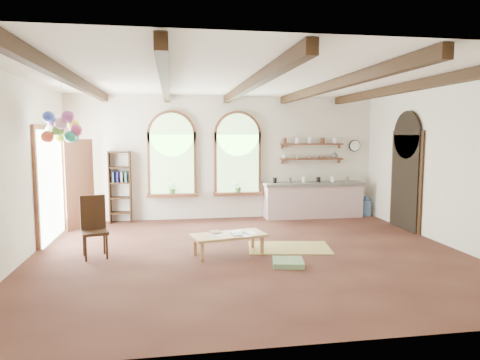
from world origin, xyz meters
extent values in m
plane|color=brown|center=(0.00, 0.00, 0.00)|extent=(8.00, 8.00, 0.00)
cube|color=brown|center=(-1.40, 3.44, 1.45)|extent=(1.24, 0.08, 1.64)
cylinder|color=brown|center=(-1.40, 3.44, 2.20)|extent=(1.24, 0.08, 1.24)
cube|color=#92CE7B|center=(-1.40, 3.40, 1.45)|extent=(1.10, 0.04, 1.50)
cube|color=brown|center=(-1.40, 3.35, 0.66)|extent=(1.30, 0.28, 0.08)
cube|color=brown|center=(0.30, 3.44, 1.45)|extent=(1.24, 0.08, 1.64)
cylinder|color=brown|center=(0.30, 3.44, 2.20)|extent=(1.24, 0.08, 1.24)
cube|color=#92CE7B|center=(0.30, 3.40, 1.45)|extent=(1.10, 0.04, 1.50)
cube|color=brown|center=(0.30, 3.35, 0.66)|extent=(1.30, 0.28, 0.08)
cube|color=brown|center=(-3.95, 1.80, 1.15)|extent=(0.10, 1.90, 2.50)
cube|color=black|center=(3.95, 1.50, 1.10)|extent=(0.10, 1.30, 2.40)
cube|color=beige|center=(2.30, 3.20, 0.43)|extent=(2.60, 0.55, 0.86)
cube|color=gray|center=(2.30, 3.20, 0.90)|extent=(2.68, 0.62, 0.08)
cube|color=brown|center=(2.30, 3.38, 1.55)|extent=(1.70, 0.24, 0.04)
cube|color=brown|center=(2.30, 3.38, 1.95)|extent=(1.70, 0.24, 0.04)
cylinder|color=black|center=(3.55, 3.45, 1.90)|extent=(0.32, 0.04, 0.32)
cube|color=#321C10|center=(-2.95, 3.32, 0.90)|extent=(0.03, 0.32, 1.80)
cube|color=#321C10|center=(-2.45, 3.32, 0.90)|extent=(0.03, 0.32, 1.80)
cube|color=tan|center=(-0.40, 0.02, 0.36)|extent=(1.45, 0.90, 0.05)
cube|color=tan|center=(-0.92, -0.32, 0.17)|extent=(0.06, 0.06, 0.34)
cube|color=tan|center=(0.21, -0.07, 0.17)|extent=(0.06, 0.06, 0.34)
cube|color=tan|center=(-1.01, 0.10, 0.17)|extent=(0.06, 0.06, 0.34)
cube|color=tan|center=(0.12, 0.36, 0.17)|extent=(0.06, 0.06, 0.34)
cube|color=#321C10|center=(-2.80, 0.20, 0.46)|extent=(0.54, 0.54, 0.05)
cube|color=#321C10|center=(-2.85, 0.39, 0.79)|extent=(0.44, 0.16, 0.65)
cube|color=tan|center=(0.83, 0.27, 0.01)|extent=(1.70, 1.21, 0.02)
cube|color=#759D6C|center=(0.51, -0.78, 0.04)|extent=(0.60, 0.60, 0.09)
cylinder|color=#5380B3|center=(3.10, 3.20, 0.25)|extent=(0.33, 0.33, 0.50)
sphere|color=#5380B3|center=(3.10, 3.20, 0.55)|extent=(0.18, 0.18, 0.18)
cylinder|color=#5380B3|center=(3.82, 3.20, 0.21)|extent=(0.28, 0.28, 0.42)
sphere|color=#5380B3|center=(3.82, 3.20, 0.47)|extent=(0.15, 0.15, 0.15)
cylinder|color=white|center=(-3.40, 0.80, 2.78)|extent=(0.01, 0.01, 0.85)
sphere|color=teal|center=(-3.24, 0.85, 2.17)|extent=(0.22, 0.22, 0.22)
sphere|color=#D14584|center=(-3.22, 0.96, 2.29)|extent=(0.22, 0.22, 0.22)
sphere|color=#F2FF35|center=(-3.28, 1.09, 2.41)|extent=(0.22, 0.22, 0.22)
sphere|color=white|center=(-3.41, 0.97, 2.53)|extent=(0.22, 0.22, 0.22)
sphere|color=#BFD421|center=(-3.52, 1.01, 2.17)|extent=(0.22, 0.22, 0.22)
sphere|color=#63AD4A|center=(-3.66, 0.98, 2.29)|extent=(0.22, 0.22, 0.22)
sphere|color=#AF61D0|center=(-3.56, 0.83, 2.41)|extent=(0.22, 0.22, 0.22)
sphere|color=blue|center=(-3.63, 0.73, 2.53)|extent=(0.22, 0.22, 0.22)
sphere|color=#FF5838|center=(-3.63, 0.59, 2.17)|extent=(0.22, 0.22, 0.22)
sphere|color=#78D149|center=(-3.46, 0.65, 2.29)|extent=(0.22, 0.22, 0.22)
sphere|color=#FFBBE7|center=(-3.38, 0.56, 2.41)|extent=(0.22, 0.22, 0.22)
sphere|color=#BC50AE|center=(-3.24, 0.53, 2.53)|extent=(0.22, 0.22, 0.22)
sphere|color=teal|center=(-3.26, 0.71, 2.17)|extent=(0.22, 0.22, 0.22)
sphere|color=#D14584|center=(-3.16, 0.76, 2.29)|extent=(0.22, 0.22, 0.22)
imported|color=olive|center=(-0.71, 0.14, 0.40)|extent=(0.27, 0.31, 0.02)
cube|color=black|center=(-0.26, -0.04, 0.39)|extent=(0.21, 0.28, 0.01)
imported|color=#598C4C|center=(-1.40, 3.32, 0.85)|extent=(0.27, 0.23, 0.30)
imported|color=#598C4C|center=(0.30, 3.32, 0.85)|extent=(0.27, 0.23, 0.30)
imported|color=white|center=(1.55, 3.38, 1.62)|extent=(0.12, 0.10, 0.10)
imported|color=beige|center=(1.90, 3.38, 1.62)|extent=(0.10, 0.10, 0.09)
imported|color=beige|center=(2.25, 3.38, 1.60)|extent=(0.22, 0.22, 0.05)
imported|color=#8C664C|center=(2.60, 3.38, 1.60)|extent=(0.20, 0.20, 0.06)
imported|color=slate|center=(2.95, 3.38, 1.67)|extent=(0.18, 0.18, 0.19)
camera|label=1|loc=(-1.42, -7.64, 2.22)|focal=32.00mm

